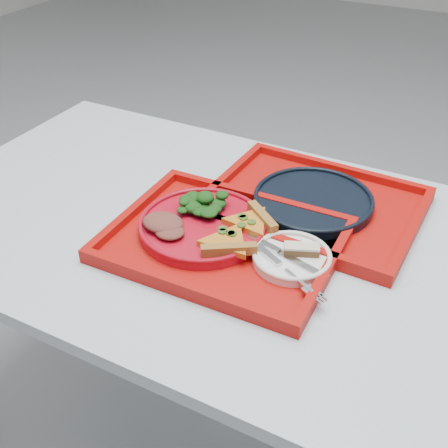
{
  "coord_description": "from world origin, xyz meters",
  "views": [
    {
      "loc": [
        0.34,
        -0.85,
        1.44
      ],
      "look_at": [
        -0.09,
        -0.02,
        0.78
      ],
      "focal_mm": 45.0,
      "sensor_mm": 36.0,
      "label": 1
    }
  ],
  "objects": [
    {
      "name": "navy_plate",
      "position": [
        0.04,
        0.16,
        0.77
      ],
      "size": [
        0.26,
        0.26,
        0.02
      ],
      "primitive_type": "cylinder",
      "color": "black",
      "rests_on": "tray_far"
    },
    {
      "name": "dinner_plate",
      "position": [
        -0.13,
        -0.04,
        0.77
      ],
      "size": [
        0.26,
        0.26,
        0.02
      ],
      "primitive_type": "cylinder",
      "color": "#AC0B1C",
      "rests_on": "tray_main"
    },
    {
      "name": "salad_heap",
      "position": [
        -0.15,
        0.0,
        0.8
      ],
      "size": [
        0.09,
        0.08,
        0.04
      ],
      "primitive_type": "ellipsoid",
      "color": "black",
      "rests_on": "dinner_plate"
    },
    {
      "name": "side_plate",
      "position": [
        0.07,
        -0.05,
        0.77
      ],
      "size": [
        0.15,
        0.15,
        0.01
      ],
      "primitive_type": "cylinder",
      "color": "white",
      "rests_on": "tray_main"
    },
    {
      "name": "pizza_slice_b",
      "position": [
        -0.05,
        0.0,
        0.79
      ],
      "size": [
        0.15,
        0.15,
        0.02
      ],
      "primitive_type": null,
      "rotation": [
        0.0,
        0.0,
        4.05
      ],
      "color": "gold",
      "rests_on": "dinner_plate"
    },
    {
      "name": "tray_main",
      "position": [
        -0.08,
        -0.05,
        0.76
      ],
      "size": [
        0.46,
        0.36,
        0.01
      ],
      "primitive_type": "cube",
      "rotation": [
        0.0,
        0.0,
        0.02
      ],
      "color": "#A60C08",
      "rests_on": "table"
    },
    {
      "name": "tray_far",
      "position": [
        0.04,
        0.16,
        0.76
      ],
      "size": [
        0.46,
        0.36,
        0.01
      ],
      "primitive_type": "cube",
      "rotation": [
        0.0,
        0.0,
        -0.03
      ],
      "color": "#A60C08",
      "rests_on": "table"
    },
    {
      "name": "dessert_bar",
      "position": [
        0.08,
        -0.03,
        0.79
      ],
      "size": [
        0.07,
        0.05,
        0.02
      ],
      "rotation": [
        0.0,
        0.0,
        0.4
      ],
      "color": "#53301B",
      "rests_on": "side_plate"
    },
    {
      "name": "knife",
      "position": [
        0.06,
        -0.06,
        0.78
      ],
      "size": [
        0.18,
        0.06,
        0.01
      ],
      "primitive_type": "cube",
      "rotation": [
        0.0,
        0.0,
        -0.27
      ],
      "color": "silver",
      "rests_on": "side_plate"
    },
    {
      "name": "table",
      "position": [
        0.0,
        0.0,
        0.68
      ],
      "size": [
        1.6,
        0.8,
        0.75
      ],
      "color": "#B0BBC5",
      "rests_on": "ground"
    },
    {
      "name": "fork",
      "position": [
        0.07,
        -0.09,
        0.78
      ],
      "size": [
        0.17,
        0.11,
        0.01
      ],
      "primitive_type": "cube",
      "rotation": [
        0.0,
        0.0,
        -0.48
      ],
      "color": "silver",
      "rests_on": "side_plate"
    },
    {
      "name": "pizza_slice_a",
      "position": [
        -0.05,
        -0.08,
        0.79
      ],
      "size": [
        0.15,
        0.16,
        0.02
      ],
      "primitive_type": null,
      "rotation": [
        0.0,
        0.0,
        2.13
      ],
      "color": "gold",
      "rests_on": "dinner_plate"
    },
    {
      "name": "meat_portion",
      "position": [
        -0.19,
        -0.09,
        0.79
      ],
      "size": [
        0.09,
        0.07,
        0.03
      ],
      "primitive_type": "ellipsoid",
      "color": "brown",
      "rests_on": "dinner_plate"
    }
  ]
}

